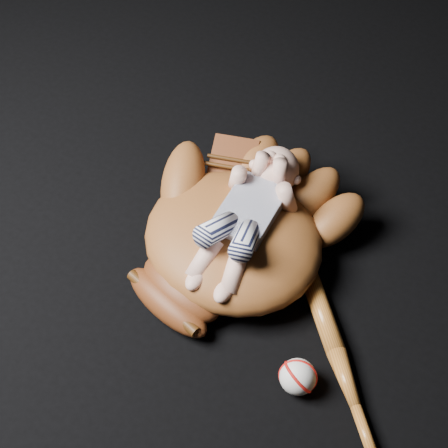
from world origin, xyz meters
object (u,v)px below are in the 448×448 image
object	(u,v)px
baseball_bat	(340,363)
baseball	(298,377)
baseball_glove	(233,234)
newborn_baby	(243,218)

from	to	relation	value
baseball_bat	baseball	world-z (taller)	baseball
baseball_glove	newborn_baby	bearing A→B (deg)	34.33
newborn_baby	baseball_bat	distance (m)	0.31
newborn_baby	baseball	bearing A→B (deg)	-44.78
baseball_glove	baseball	world-z (taller)	baseball_glove
baseball_glove	baseball_bat	size ratio (longest dim) A/B	1.28
baseball_bat	baseball	xyz separation A→B (m)	(-0.05, -0.07, 0.01)
newborn_baby	baseball_bat	bearing A→B (deg)	-28.02
newborn_baby	baseball	xyz separation A→B (m)	(0.21, -0.20, -0.10)
newborn_baby	baseball_bat	xyz separation A→B (m)	(0.26, -0.13, -0.11)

